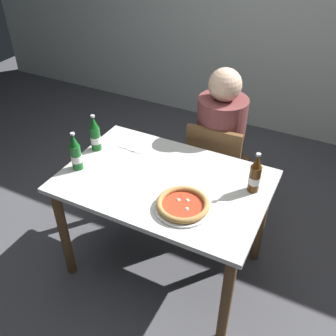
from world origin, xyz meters
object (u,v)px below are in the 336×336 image
object	(u,v)px
dining_table_main	(164,194)
napkin_with_cutlery	(137,144)
beer_bottle_center	(255,175)
beer_bottle_left	(95,135)
pizza_margherita_near	(183,205)
diner_seated	(219,151)
chair_behind_table	(216,166)
beer_bottle_right	(76,154)

from	to	relation	value
dining_table_main	napkin_with_cutlery	distance (m)	0.44
dining_table_main	beer_bottle_center	distance (m)	0.55
napkin_with_cutlery	beer_bottle_left	bearing A→B (deg)	-139.86
pizza_margherita_near	diner_seated	bearing A→B (deg)	96.65
beer_bottle_left	napkin_with_cutlery	distance (m)	0.28
chair_behind_table	pizza_margherita_near	bearing A→B (deg)	93.28
chair_behind_table	napkin_with_cutlery	xyz separation A→B (m)	(-0.45, -0.35, 0.27)
pizza_margherita_near	beer_bottle_right	bearing A→B (deg)	177.01
beer_bottle_center	napkin_with_cutlery	distance (m)	0.84
dining_table_main	pizza_margherita_near	bearing A→B (deg)	-40.69
chair_behind_table	beer_bottle_right	size ratio (longest dim) A/B	3.44
pizza_margherita_near	beer_bottle_right	xyz separation A→B (m)	(-0.72, 0.04, 0.08)
diner_seated	beer_bottle_left	xyz separation A→B (m)	(-0.64, -0.57, 0.27)
pizza_margherita_near	beer_bottle_center	distance (m)	0.43
beer_bottle_center	dining_table_main	bearing A→B (deg)	-163.91
beer_bottle_left	beer_bottle_center	xyz separation A→B (m)	(1.03, 0.05, 0.00)
chair_behind_table	beer_bottle_center	size ratio (longest dim) A/B	3.44
beer_bottle_left	beer_bottle_right	size ratio (longest dim) A/B	1.00
chair_behind_table	napkin_with_cutlery	bearing A→B (deg)	34.84
diner_seated	pizza_margherita_near	distance (m)	0.86
dining_table_main	beer_bottle_left	distance (m)	0.59
chair_behind_table	beer_bottle_right	bearing A→B (deg)	46.50
dining_table_main	beer_bottle_right	bearing A→B (deg)	-165.40
diner_seated	beer_bottle_right	distance (m)	1.04
beer_bottle_right	chair_behind_table	bearing A→B (deg)	49.99
dining_table_main	chair_behind_table	xyz separation A→B (m)	(0.11, 0.61, -0.15)
beer_bottle_left	napkin_with_cutlery	size ratio (longest dim) A/B	1.30
diner_seated	beer_bottle_left	distance (m)	0.90
chair_behind_table	napkin_with_cutlery	world-z (taller)	chair_behind_table
pizza_margherita_near	beer_bottle_left	bearing A→B (deg)	160.60
diner_seated	beer_bottle_right	size ratio (longest dim) A/B	4.89
dining_table_main	pizza_margherita_near	world-z (taller)	pizza_margherita_near
beer_bottle_center	pizza_margherita_near	bearing A→B (deg)	-132.55
chair_behind_table	beer_bottle_right	distance (m)	1.04
diner_seated	beer_bottle_center	xyz separation A→B (m)	(0.38, -0.52, 0.27)
chair_behind_table	beer_bottle_center	world-z (taller)	beer_bottle_center
napkin_with_cutlery	dining_table_main	bearing A→B (deg)	-37.18
diner_seated	napkin_with_cutlery	xyz separation A→B (m)	(-0.44, -0.40, 0.17)
beer_bottle_right	napkin_with_cutlery	distance (m)	0.44
diner_seated	pizza_margherita_near	world-z (taller)	diner_seated
diner_seated	beer_bottle_right	bearing A→B (deg)	-127.99
pizza_margherita_near	beer_bottle_left	size ratio (longest dim) A/B	1.24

